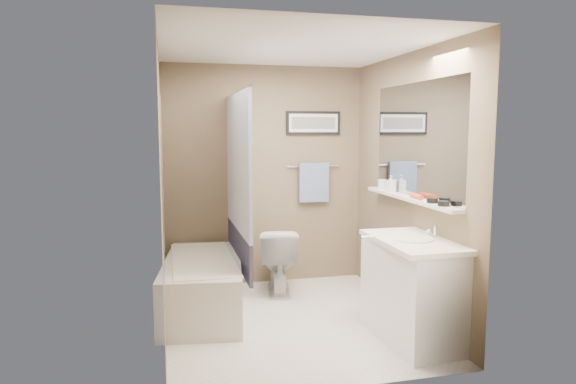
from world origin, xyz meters
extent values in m
plane|color=silver|center=(0.00, 0.00, 0.00)|extent=(2.50, 2.50, 0.00)
cube|color=silver|center=(0.00, 0.00, 2.38)|extent=(2.20, 2.50, 0.04)
cube|color=brown|center=(0.00, 1.23, 1.20)|extent=(2.20, 0.04, 2.40)
cube|color=brown|center=(0.00, -1.23, 1.20)|extent=(2.20, 0.04, 2.40)
cube|color=brown|center=(-1.08, 0.00, 1.20)|extent=(0.04, 2.50, 2.40)
cube|color=brown|center=(1.08, 0.00, 1.20)|extent=(0.04, 2.50, 2.40)
cube|color=tan|center=(-1.09, 0.50, 1.00)|extent=(0.02, 1.55, 2.00)
cylinder|color=silver|center=(-0.40, 0.50, 2.05)|extent=(0.02, 1.55, 0.02)
cube|color=white|center=(-0.40, 0.50, 1.40)|extent=(0.03, 1.45, 1.28)
cube|color=#292B4D|center=(-0.40, 0.50, 0.58)|extent=(0.03, 1.45, 0.36)
cube|color=silver|center=(1.09, -0.15, 1.62)|extent=(0.02, 1.60, 1.00)
cube|color=silver|center=(1.04, -0.15, 1.10)|extent=(0.12, 1.60, 0.03)
cylinder|color=silver|center=(0.55, 1.22, 1.30)|extent=(0.60, 0.02, 0.02)
cube|color=#9AB6E1|center=(0.55, 1.20, 1.12)|extent=(0.34, 0.05, 0.44)
cube|color=black|center=(0.55, 1.23, 1.78)|extent=(0.62, 0.02, 0.26)
cube|color=white|center=(0.55, 1.22, 1.78)|extent=(0.56, 0.00, 0.20)
cube|color=#595959|center=(0.55, 1.22, 1.78)|extent=(0.50, 0.00, 0.13)
cube|color=silver|center=(0.55, -1.24, 1.00)|extent=(0.80, 0.02, 2.00)
cylinder|color=silver|center=(0.22, -1.19, 1.00)|extent=(0.10, 0.02, 0.02)
cube|color=silver|center=(-0.75, 0.44, 0.25)|extent=(0.88, 1.58, 0.50)
cube|color=white|center=(-0.75, 0.44, 0.50)|extent=(0.56, 1.36, 0.02)
imported|color=silver|center=(0.06, 0.85, 0.35)|extent=(0.50, 0.74, 0.69)
cube|color=white|center=(0.85, -0.63, 0.40)|extent=(0.56, 0.93, 0.80)
cube|color=white|center=(0.84, -0.63, 0.82)|extent=(0.54, 0.96, 0.04)
cylinder|color=white|center=(0.83, -0.63, 0.85)|extent=(0.34, 0.34, 0.01)
cylinder|color=silver|center=(1.03, -0.63, 0.89)|extent=(0.02, 0.02, 0.10)
sphere|color=white|center=(1.03, -0.53, 0.87)|extent=(0.05, 0.05, 0.05)
cylinder|color=black|center=(1.04, -0.74, 1.14)|extent=(0.09, 0.09, 0.04)
cylinder|color=black|center=(1.04, -0.56, 1.14)|extent=(0.09, 0.09, 0.04)
cylinder|color=#CE421D|center=(1.04, -0.29, 1.14)|extent=(0.05, 0.22, 0.04)
cube|color=#F797C2|center=(1.04, 0.01, 1.12)|extent=(0.03, 0.16, 0.01)
cylinder|color=silver|center=(1.04, 0.43, 1.17)|extent=(0.08, 0.08, 0.10)
imported|color=#999999|center=(1.04, 0.23, 1.19)|extent=(0.08, 0.08, 0.16)
camera|label=1|loc=(-1.07, -4.30, 1.71)|focal=32.00mm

